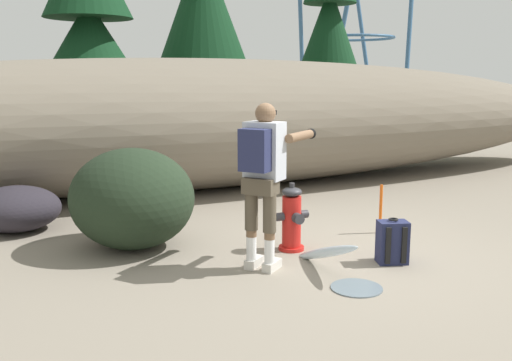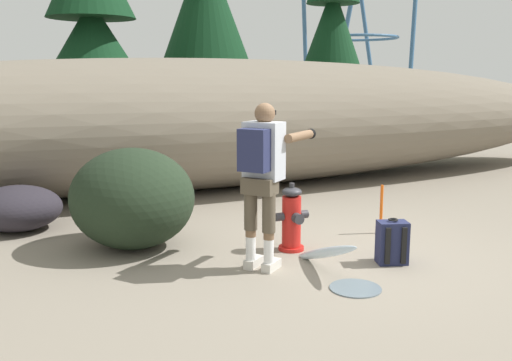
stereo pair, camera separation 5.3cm
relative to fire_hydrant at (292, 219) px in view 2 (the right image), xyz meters
The scene contains 11 objects.
ground_plane 0.55m from the fire_hydrant, 43.94° to the right, with size 56.00×56.00×0.04m, color gray.
dirt_embankment 3.96m from the fire_hydrant, 85.68° to the left, with size 17.10×3.20×2.19m, color #756B5B.
fire_hydrant is the anchor object (origin of this frame).
hydrant_water_jet 0.83m from the fire_hydrant, 90.00° to the right, with size 0.47×1.37×0.52m.
utility_worker 0.96m from the fire_hydrant, 142.05° to the right, with size 1.00×0.91×1.64m.
spare_backpack 1.10m from the fire_hydrant, 47.59° to the right, with size 0.35×0.34×0.47m.
boulder_large 3.45m from the fire_hydrant, 142.81° to the left, with size 1.02×1.09×0.56m, color #29262D.
boulder_mid 1.78m from the fire_hydrant, 152.86° to the left, with size 1.41×1.35×1.12m, color #1F2D1D.
pine_tree_left 7.71m from the fire_hydrant, 98.09° to the left, with size 2.85×2.85×5.03m.
pine_tree_right 10.46m from the fire_hydrant, 56.72° to the left, with size 2.22×2.22×6.38m.
survey_stake 1.32m from the fire_hydrant, ahead, with size 0.04×0.04×0.60m, color #E55914.
Camera 2 is at (-3.04, -5.05, 1.89)m, focal length 39.55 mm.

